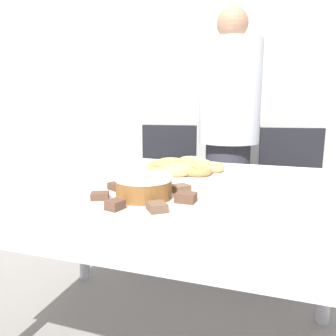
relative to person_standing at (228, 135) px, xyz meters
The scene contains 25 objects.
wall_back 0.78m from the person_standing, 99.36° to the left, with size 8.00×0.05×2.60m.
table 1.05m from the person_standing, 95.62° to the right, with size 1.43×1.09×0.74m.
person_standing is the anchor object (origin of this frame).
office_chair_left 0.60m from the person_standing, behind, with size 0.48×0.48×0.88m.
office_chair_right 0.59m from the person_standing, ahead, with size 0.51×0.51×0.88m.
plate_cake 1.22m from the person_standing, 94.14° to the right, with size 0.36×0.36×0.01m.
plate_donuts 0.77m from the person_standing, 96.17° to the right, with size 0.39×0.39×0.01m.
frosted_cake 1.22m from the person_standing, 94.14° to the right, with size 0.18×0.18×0.07m.
lamington_0 1.17m from the person_standing, 100.18° to the right, with size 0.07×0.07×0.02m.
lamington_1 1.29m from the person_standing, 99.37° to the right, with size 0.07×0.06×0.02m.
lamington_2 1.35m from the person_standing, 95.11° to the right, with size 0.05×0.05×0.03m.
lamington_3 1.32m from the person_standing, 90.28° to the right, with size 0.07×0.07×0.02m.
lamington_4 1.22m from the person_standing, 87.83° to the right, with size 0.06×0.05×0.03m.
lamington_5 1.11m from the person_standing, 90.11° to the right, with size 0.08×0.08×0.02m.
lamington_6 1.09m from the person_standing, 96.05° to the right, with size 0.05×0.05×0.02m.
donut_0 0.76m from the person_standing, 96.17° to the right, with size 0.12×0.12×0.04m.
donut_1 0.66m from the person_standing, 97.04° to the right, with size 0.12×0.12×0.04m.
donut_2 0.71m from the person_standing, 104.05° to the right, with size 0.12×0.12×0.03m.
donut_3 0.78m from the person_standing, 105.02° to the right, with size 0.10×0.10×0.03m.
donut_4 0.86m from the person_standing, 101.11° to the right, with size 0.12×0.12×0.03m.
donut_5 0.87m from the person_standing, 95.73° to the right, with size 0.13×0.13×0.04m.
donut_6 0.84m from the person_standing, 90.52° to the right, with size 0.12×0.12×0.03m.
donut_7 0.75m from the person_standing, 87.84° to the right, with size 0.12×0.12×0.03m.
donut_8 0.71m from the person_standing, 92.85° to the right, with size 0.12×0.12×0.03m.
napkin 1.09m from the person_standing, 69.79° to the right, with size 0.14×0.12×0.01m.
Camera 1 is at (0.39, -1.08, 1.04)m, focal length 35.00 mm.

